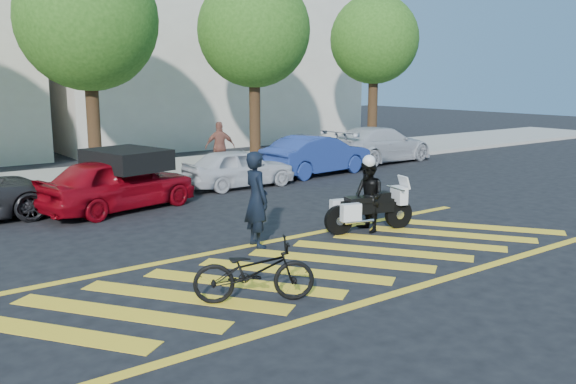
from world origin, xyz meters
TOP-DOWN VIEW (x-y plane):
  - ground at (0.00, 0.00)m, footprint 90.00×90.00m
  - sidewalk at (0.00, 12.00)m, footprint 60.00×5.00m
  - crosswalk at (-0.04, 0.00)m, footprint 12.33×4.00m
  - building_right at (9.00, 21.00)m, footprint 16.00×8.00m
  - tree_center at (0.13, 12.06)m, footprint 4.60×4.60m
  - tree_right at (6.63, 12.06)m, footprint 4.40×4.40m
  - tree_far_right at (13.13, 12.06)m, footprint 4.00×4.00m
  - officer_bike at (-0.23, 1.77)m, footprint 0.57×0.78m
  - bicycle at (-2.00, -0.82)m, footprint 1.97×1.48m
  - police_motorcycle at (2.47, 1.30)m, footprint 2.18×0.95m
  - officer_moto at (2.46, 1.29)m, footprint 0.78×0.91m
  - red_convertible at (-1.22, 6.80)m, footprint 4.48×2.59m
  - parked_mid_right at (3.11, 7.80)m, footprint 3.67×1.57m
  - parked_right at (6.69, 8.28)m, footprint 4.40×1.91m
  - parked_far_right at (10.70, 9.20)m, footprint 5.17×2.46m
  - pedestrian_right at (3.71, 10.00)m, footprint 1.12×0.79m

SIDE VIEW (x-z plane):
  - ground at x=0.00m, z-range 0.00..0.00m
  - crosswalk at x=-0.04m, z-range 0.00..0.01m
  - sidewalk at x=0.00m, z-range 0.00..0.15m
  - bicycle at x=-2.00m, z-range 0.00..0.99m
  - police_motorcycle at x=2.47m, z-range 0.04..1.02m
  - parked_mid_right at x=3.11m, z-range 0.00..1.24m
  - parked_right at x=6.69m, z-range 0.00..1.41m
  - red_convertible at x=-1.22m, z-range 0.00..1.43m
  - parked_far_right at x=10.70m, z-range 0.00..1.45m
  - officer_moto at x=2.46m, z-range 0.00..1.62m
  - officer_bike at x=-0.23m, z-range 0.00..1.98m
  - pedestrian_right at x=3.71m, z-range 0.15..1.92m
  - tree_far_right at x=13.13m, z-range 1.39..8.49m
  - tree_right at x=6.63m, z-range 1.34..8.75m
  - tree_center at x=0.13m, z-range 1.31..8.88m
  - building_right at x=9.00m, z-range 0.00..11.00m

